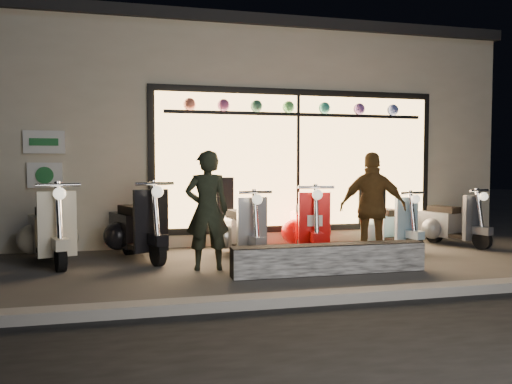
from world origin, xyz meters
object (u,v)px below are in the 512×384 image
Objects in this scene: graffiti_barrier at (329,259)px; man at (207,210)px; scooter_red at (308,226)px; scooter_silver at (240,230)px; woman at (373,207)px.

graffiti_barrier is 1.81m from man.
scooter_silver is at bearing -167.59° from scooter_red.
man is (-1.57, 0.64, 0.63)m from graffiti_barrier.
man is 1.00× the size of woman.
woman is at bearing -36.71° from scooter_silver.
scooter_red is at bearing -146.80° from man.
scooter_red is (0.28, 1.66, 0.24)m from graffiti_barrier.
scooter_silver is at bearing 119.34° from graffiti_barrier.
scooter_red is 0.93× the size of woman.
scooter_silver is 0.94× the size of scooter_red.
woman reaches higher than scooter_silver.
woman is (0.93, 0.59, 0.63)m from graffiti_barrier.
scooter_red is at bearing -38.59° from woman.
scooter_red is (1.18, 0.06, 0.02)m from scooter_silver.
scooter_silver is 0.88× the size of man.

